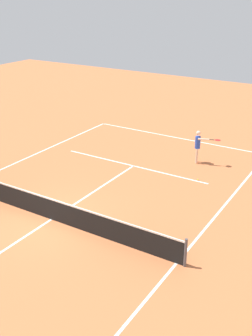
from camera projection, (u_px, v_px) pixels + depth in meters
ground_plane at (51, 219)px, 16.69m from camera, size 60.00×60.00×0.00m
court_lines at (51, 219)px, 16.69m from camera, size 11.18×23.56×0.01m
tennis_net at (51, 209)px, 16.50m from camera, size 11.78×0.10×1.07m
player_serving at (199, 144)px, 21.69m from camera, size 1.33×0.60×1.78m
tennis_ball at (198, 180)px, 20.09m from camera, size 0.07×0.07×0.07m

